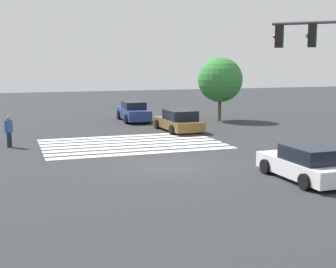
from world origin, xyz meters
name	(u,v)px	position (x,y,z in m)	size (l,w,h in m)	color
ground_plane	(168,167)	(0.00, 0.00, 0.00)	(110.99, 110.99, 0.00)	#2B2D30
crosswalk_markings	(132,144)	(0.00, -6.16, 0.00)	(9.99, 6.30, 0.01)	silver
car_0	(307,164)	(-4.32, 3.98, 0.64)	(2.14, 4.30, 1.37)	silver
car_1	(134,112)	(-2.72, -16.17, 0.72)	(2.14, 4.87, 1.53)	navy
car_2	(179,121)	(-4.18, -9.99, 0.67)	(2.26, 4.74, 1.44)	brown
pedestrian	(9,130)	(6.56, -7.24, 0.95)	(0.41, 0.40, 1.70)	#232842
tree_corner_a	(220,80)	(-9.15, -14.16, 3.21)	(3.48, 3.48, 4.96)	brown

